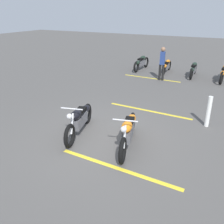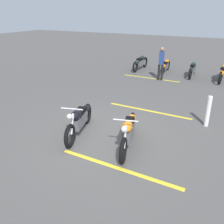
# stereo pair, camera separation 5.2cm
# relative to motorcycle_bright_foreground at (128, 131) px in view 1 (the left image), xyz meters

# --- Properties ---
(ground_plane) EXTENTS (60.00, 60.00, 0.00)m
(ground_plane) POSITION_rel_motorcycle_bright_foreground_xyz_m (0.09, 0.78, -0.46)
(ground_plane) COLOR #514F4C
(motorcycle_bright_foreground) EXTENTS (2.19, 0.81, 1.04)m
(motorcycle_bright_foreground) POSITION_rel_motorcycle_bright_foreground_xyz_m (0.00, 0.00, 0.00)
(motorcycle_bright_foreground) COLOR black
(motorcycle_bright_foreground) RESTS_ON ground
(motorcycle_dark_foreground) EXTENTS (2.18, 0.82, 1.04)m
(motorcycle_dark_foreground) POSITION_rel_motorcycle_bright_foreground_xyz_m (0.01, 1.60, 0.00)
(motorcycle_dark_foreground) COLOR black
(motorcycle_dark_foreground) RESTS_ON ground
(motorcycle_row_far_left) EXTENTS (2.21, 0.35, 0.83)m
(motorcycle_row_far_left) POSITION_rel_motorcycle_bright_foreground_xyz_m (8.28, -1.79, -0.01)
(motorcycle_row_far_left) COLOR black
(motorcycle_row_far_left) RESTS_ON ground
(motorcycle_row_left) EXTENTS (2.04, 0.28, 0.77)m
(motorcycle_row_left) POSITION_rel_motorcycle_bright_foreground_xyz_m (8.48, -0.20, -0.04)
(motorcycle_row_left) COLOR black
(motorcycle_row_left) RESTS_ON ground
(motorcycle_row_center) EXTENTS (1.93, 0.26, 0.73)m
(motorcycle_row_center) POSITION_rel_motorcycle_bright_foreground_xyz_m (8.76, 1.39, -0.07)
(motorcycle_row_center) COLOR black
(motorcycle_row_center) RESTS_ON ground
(motorcycle_row_right) EXTENTS (2.22, 0.31, 0.83)m
(motorcycle_row_right) POSITION_rel_motorcycle_bright_foreground_xyz_m (8.70, 2.98, -0.01)
(motorcycle_row_right) COLOR black
(motorcycle_row_right) RESTS_ON ground
(bystander_near_row) EXTENTS (0.23, 0.29, 1.74)m
(bystander_near_row) POSITION_rel_motorcycle_bright_foreground_xyz_m (6.99, 1.18, 0.51)
(bystander_near_row) COLOR black
(bystander_near_row) RESTS_ON ground
(bollard_post) EXTENTS (0.14, 0.14, 1.02)m
(bollard_post) POSITION_rel_motorcycle_bright_foreground_xyz_m (2.29, -1.77, 0.05)
(bollard_post) COLOR white
(bollard_post) RESTS_ON ground
(parking_stripe_near) EXTENTS (0.23, 3.20, 0.01)m
(parking_stripe_near) POSITION_rel_motorcycle_bright_foreground_xyz_m (-1.09, -0.20, -0.46)
(parking_stripe_near) COLOR yellow
(parking_stripe_near) RESTS_ON ground
(parking_stripe_mid) EXTENTS (0.23, 3.20, 0.01)m
(parking_stripe_mid) POSITION_rel_motorcycle_bright_foreground_xyz_m (2.64, 0.30, -0.46)
(parking_stripe_mid) COLOR yellow
(parking_stripe_mid) RESTS_ON ground
(parking_stripe_far) EXTENTS (0.23, 3.20, 0.01)m
(parking_stripe_far) POSITION_rel_motorcycle_bright_foreground_xyz_m (7.11, 1.73, -0.46)
(parking_stripe_far) COLOR yellow
(parking_stripe_far) RESTS_ON ground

